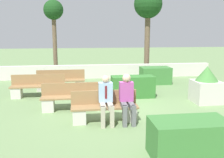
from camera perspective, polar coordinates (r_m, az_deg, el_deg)
ground_plane at (r=8.26m, az=1.68°, el=-6.76°), size 60.00×60.00×0.00m
perimeter_wall at (r=13.53m, az=-1.97°, el=1.78°), size 11.88×0.30×0.72m
bench_front at (r=7.04m, az=-1.70°, el=-7.12°), size 1.87×0.48×0.85m
bench_left_side at (r=8.15m, az=-8.33°, el=-4.62°), size 2.18×0.48×0.85m
bench_right_side at (r=10.95m, az=-11.64°, el=-0.75°), size 2.07×0.49×0.85m
bench_back at (r=10.02m, az=-16.56°, el=-2.07°), size 2.03×0.49×0.85m
person_seated_man at (r=6.80m, az=-1.37°, el=-4.29°), size 0.38×0.64×1.32m
person_seated_woman at (r=6.88m, az=3.46°, el=-3.91°), size 0.38×0.64×1.35m
hedge_block_near_left at (r=9.59m, az=4.77°, el=-1.76°), size 1.63×0.63×0.82m
hedge_block_near_right at (r=5.39m, az=17.22°, el=-12.82°), size 1.57×0.83×0.77m
hedge_block_mid_left at (r=12.23m, az=9.86°, el=0.82°), size 1.41×0.87×0.80m
planter_corner_left at (r=9.44m, az=20.73°, el=-1.42°), size 0.90×0.90×1.30m
tree_leftmost at (r=15.00m, az=-13.21°, el=14.22°), size 1.12×1.12×4.25m
tree_center_left at (r=14.99m, az=8.23°, el=15.98°), size 1.62×1.62×4.84m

